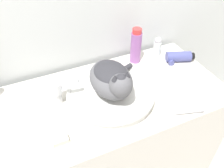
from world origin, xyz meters
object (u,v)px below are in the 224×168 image
mouthwash_bottle (136,46)px  cream_tube (189,110)px  faucet (58,91)px  cat (112,78)px  hair_dryer (178,57)px  soap_bar (60,140)px  deodorant_stick (157,47)px

mouthwash_bottle → cream_tube: (0.03, -0.47, -0.09)m
faucet → cream_tube: (0.53, -0.32, -0.06)m
cat → cream_tube: (0.29, -0.22, -0.12)m
cat → mouthwash_bottle: (0.26, 0.25, -0.03)m
cat → hair_dryer: size_ratio=1.69×
mouthwash_bottle → soap_bar: 0.69m
mouthwash_bottle → hair_dryer: mouthwash_bottle is taller
hair_dryer → soap_bar: (-0.79, -0.28, -0.02)m
deodorant_stick → soap_bar: bearing=-151.3°
cat → cream_tube: size_ratio=1.96×
mouthwash_bottle → soap_bar: bearing=-145.3°
mouthwash_bottle → hair_dryer: (0.23, -0.10, -0.07)m
cat → mouthwash_bottle: size_ratio=1.36×
deodorant_stick → mouthwash_bottle: (-0.15, 0.00, 0.04)m
deodorant_stick → soap_bar: (-0.71, -0.39, -0.05)m
cream_tube → soap_bar: (-0.59, 0.08, -0.00)m
deodorant_stick → soap_bar: size_ratio=1.89×
deodorant_stick → soap_bar: 0.81m
cream_tube → hair_dryer: (0.20, 0.37, 0.01)m
faucet → cream_tube: bearing=-12.3°
deodorant_stick → mouthwash_bottle: size_ratio=0.58×
faucet → mouthwash_bottle: mouthwash_bottle is taller
faucet → deodorant_stick: bearing=32.0°
cream_tube → faucet: bearing=149.3°
deodorant_stick → hair_dryer: deodorant_stick is taller
faucet → deodorant_stick: size_ratio=1.15×
hair_dryer → cat: bearing=-142.6°
cream_tube → soap_bar: size_ratio=2.26×
deodorant_stick → mouthwash_bottle: 0.16m
cream_tube → hair_dryer: size_ratio=0.86×
faucet → soap_bar: faucet is taller
cat → deodorant_stick: cat is taller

